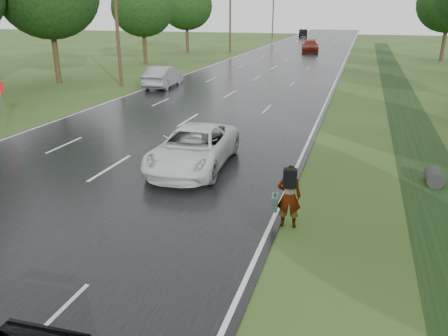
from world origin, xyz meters
TOP-DOWN VIEW (x-y plane):
  - road at (0.00, 45.00)m, footprint 14.00×180.00m
  - edge_stripe_east at (6.75, 45.00)m, footprint 0.12×180.00m
  - edge_stripe_west at (-6.75, 45.00)m, footprint 0.12×180.00m
  - center_line at (0.00, 45.00)m, footprint 0.12×180.00m
  - drainage_ditch at (11.50, 18.71)m, footprint 2.20×120.00m
  - road_sign at (-8.50, 12.00)m, footprint 0.50×0.06m
  - utility_pole_mid at (-9.20, 25.00)m, footprint 1.60×0.26m
  - utility_pole_far at (-9.20, 55.00)m, footprint 1.60×0.26m
  - utility_pole_distant at (-9.20, 85.00)m, footprint 1.60×0.26m
  - tree_west_d at (-14.20, 39.00)m, footprint 6.60×6.60m
  - tree_west_f at (-14.80, 53.00)m, footprint 7.00×7.00m
  - pedestrian at (7.18, 5.34)m, footprint 0.86×0.70m
  - white_pickup at (3.00, 9.07)m, footprint 2.78×5.55m
  - silver_sedan at (-5.80, 25.43)m, footprint 2.08×4.98m
  - far_car_red at (1.49, 58.46)m, footprint 3.03×5.83m
  - far_car_dark at (-4.27, 94.60)m, footprint 2.27×5.10m

SIDE VIEW (x-z plane):
  - road at x=0.00m, z-range 0.00..0.04m
  - drainage_ditch at x=11.50m, z-range -0.24..0.32m
  - edge_stripe_east at x=6.75m, z-range 0.04..0.05m
  - edge_stripe_west at x=-6.75m, z-range 0.04..0.05m
  - center_line at x=0.00m, z-range 0.04..0.05m
  - white_pickup at x=3.00m, z-range 0.04..1.55m
  - silver_sedan at x=-5.80m, z-range 0.04..1.64m
  - far_car_red at x=1.49m, z-range 0.04..1.65m
  - far_car_dark at x=-4.27m, z-range 0.04..1.67m
  - pedestrian at x=7.18m, z-range 0.03..1.83m
  - road_sign at x=-8.50m, z-range 0.49..2.79m
  - utility_pole_mid at x=-9.20m, z-range 0.20..10.20m
  - utility_pole_far at x=-9.20m, z-range 0.20..10.20m
  - utility_pole_distant at x=-9.20m, z-range 0.20..10.20m
  - tree_west_d at x=-14.20m, z-range 1.42..10.23m
  - tree_west_f at x=-14.80m, z-range 1.49..10.78m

